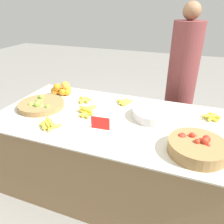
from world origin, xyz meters
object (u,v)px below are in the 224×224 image
object	(u,v)px
lime_bowl	(41,105)
tomato_basket	(197,147)
price_sign	(100,123)
metal_bowl	(154,114)
vendor_person	(180,88)

from	to	relation	value
lime_bowl	tomato_basket	xyz separation A→B (m)	(1.28, -0.21, 0.02)
tomato_basket	price_sign	distance (m)	0.66
metal_bowl	vendor_person	size ratio (longest dim) A/B	0.22
lime_bowl	vendor_person	bearing A→B (deg)	38.54
tomato_basket	metal_bowl	world-z (taller)	tomato_basket
tomato_basket	price_sign	bearing A→B (deg)	175.04
tomato_basket	metal_bowl	bearing A→B (deg)	131.54
lime_bowl	vendor_person	world-z (taller)	vendor_person
metal_bowl	price_sign	xyz separation A→B (m)	(-0.33, -0.31, 0.01)
tomato_basket	vendor_person	bearing A→B (deg)	99.53
price_sign	vendor_person	world-z (taller)	vendor_person
vendor_person	tomato_basket	bearing A→B (deg)	-80.47
metal_bowl	vendor_person	distance (m)	0.73
lime_bowl	metal_bowl	xyz separation A→B (m)	(0.95, 0.16, 0.01)
price_sign	vendor_person	size ratio (longest dim) A/B	0.09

